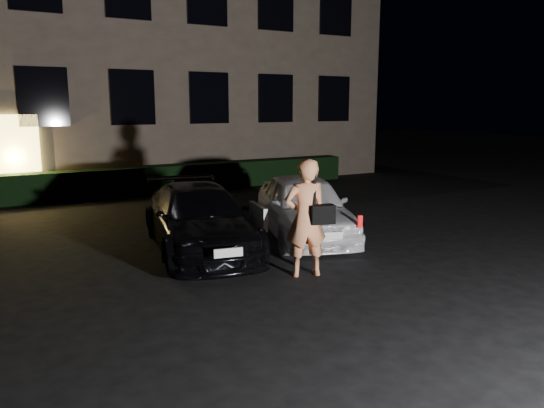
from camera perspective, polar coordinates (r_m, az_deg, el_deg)
ground at (r=8.00m, az=7.69°, el=-9.70°), size 80.00×80.00×0.00m
building at (r=21.67m, az=-18.14°, el=18.68°), size 20.00×8.11×12.00m
hedge at (r=17.23m, az=-13.99°, el=2.47°), size 15.00×0.70×0.85m
sedan at (r=10.24m, az=-7.83°, el=-1.58°), size 2.50×4.53×1.24m
hatch at (r=11.14m, az=3.47°, el=-0.27°), size 2.79×4.23×1.34m
man at (r=8.59m, az=3.69°, el=-1.48°), size 0.81×0.64×1.93m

